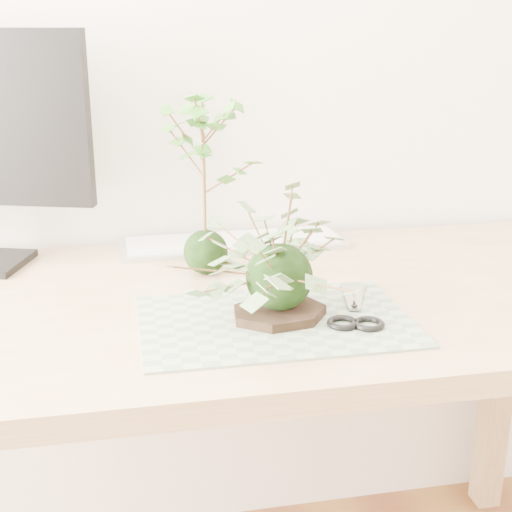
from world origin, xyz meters
name	(u,v)px	position (x,y,z in m)	size (l,w,h in m)	color
desk	(216,344)	(-0.05, 1.23, 0.65)	(1.60, 0.70, 0.74)	tan
cutting_mat	(275,321)	(0.02, 1.10, 0.74)	(0.43, 0.28, 0.00)	slate
stone_dish	(279,313)	(0.03, 1.11, 0.75)	(0.16, 0.16, 0.01)	black
ivy_kokedama	(280,247)	(0.03, 1.11, 0.86)	(0.31, 0.31, 0.21)	black
maple_kokedama	(203,144)	(-0.05, 1.36, 0.98)	(0.20, 0.20, 0.35)	black
keyboard	(233,243)	(0.03, 1.51, 0.75)	(0.48, 0.15, 0.02)	#B5B5B6
scissors	(361,317)	(0.16, 1.08, 0.75)	(0.10, 0.21, 0.01)	gray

